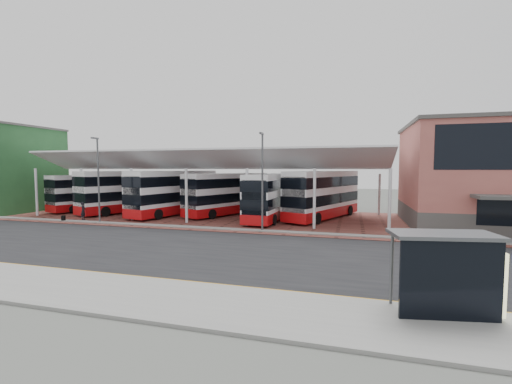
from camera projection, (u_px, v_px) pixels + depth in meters
ground at (209, 247)px, 22.69m from camera, size 140.00×140.00×0.00m
road at (203, 250)px, 21.73m from camera, size 120.00×14.00×0.02m
forecourt at (279, 219)px, 34.63m from camera, size 72.00×16.00×0.06m
sidewalk at (121, 294)px, 14.04m from camera, size 120.00×4.00×0.14m
north_kerb at (239, 230)px, 28.64m from camera, size 120.00×0.80×0.14m
yellow_line_near at (149, 280)px, 15.97m from camera, size 120.00×0.12×0.01m
yellow_line_far at (152, 278)px, 16.25m from camera, size 120.00×0.12×0.01m
canopy at (209, 163)px, 37.29m from camera, size 37.00×11.63×7.07m
shop_green at (14, 169)px, 40.99m from camera, size 6.40×10.20×10.22m
lamp_west at (98, 177)px, 32.20m from camera, size 0.16×0.90×8.07m
lamp_east at (262, 179)px, 27.87m from camera, size 0.16×0.90×8.07m
bus_0 at (94, 192)px, 42.46m from camera, size 5.47×10.78×4.34m
bus_1 at (129, 192)px, 40.22m from camera, size 6.70×11.89×4.82m
bus_2 at (174, 193)px, 38.03m from camera, size 5.57×12.11×4.86m
bus_3 at (227, 194)px, 38.07m from camera, size 6.83×11.22×4.59m
bus_4 at (272, 197)px, 34.58m from camera, size 3.25×11.25×4.58m
bus_5 at (323, 195)px, 35.19m from camera, size 6.96×11.95×4.86m
pedestrian at (83, 211)px, 34.14m from camera, size 0.62×0.76×1.79m
suitcase at (63, 218)px, 33.29m from camera, size 0.32×0.23×0.56m
bus_shelter at (456, 266)px, 11.64m from camera, size 3.75×2.21×2.84m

